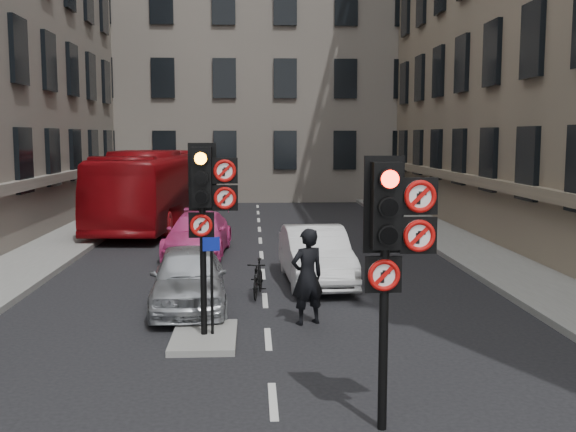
{
  "coord_description": "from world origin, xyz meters",
  "views": [
    {
      "loc": [
        -0.28,
        -7.36,
        3.83
      ],
      "look_at": [
        0.26,
        2.88,
        2.6
      ],
      "focal_mm": 42.0,
      "sensor_mm": 36.0,
      "label": 1
    }
  ],
  "objects": [
    {
      "name": "car_pink",
      "position": [
        -2.03,
        14.26,
        0.66
      ],
      "size": [
        2.15,
        4.69,
        1.33
      ],
      "primitive_type": "imported",
      "rotation": [
        0.0,
        0.0,
        -0.06
      ],
      "color": "#E14291",
      "rests_on": "ground"
    },
    {
      "name": "centre_island",
      "position": [
        -1.2,
        5.0,
        0.06
      ],
      "size": [
        1.2,
        2.0,
        0.12
      ],
      "primitive_type": "cube",
      "color": "gray",
      "rests_on": "ground"
    },
    {
      "name": "motorcycle",
      "position": [
        -0.16,
        8.43,
        0.44
      ],
      "size": [
        0.61,
        1.51,
        0.88
      ],
      "primitive_type": "imported",
      "rotation": [
        0.0,
        0.0,
        -0.14
      ],
      "color": "black",
      "rests_on": "ground"
    },
    {
      "name": "pavement_right",
      "position": [
        7.2,
        12.0,
        0.08
      ],
      "size": [
        3.0,
        50.0,
        0.16
      ],
      "primitive_type": "cube",
      "color": "gray",
      "rests_on": "ground"
    },
    {
      "name": "car_white",
      "position": [
        1.36,
        9.86,
        0.73
      ],
      "size": [
        1.78,
        4.49,
        1.45
      ],
      "primitive_type": "imported",
      "rotation": [
        0.0,
        0.0,
        0.05
      ],
      "color": "silver",
      "rests_on": "ground"
    },
    {
      "name": "pavement_left",
      "position": [
        -7.2,
        12.0,
        0.08
      ],
      "size": [
        3.0,
        50.0,
        0.16
      ],
      "primitive_type": "cube",
      "color": "gray",
      "rests_on": "ground"
    },
    {
      "name": "car_silver",
      "position": [
        -1.71,
        7.42,
        0.69
      ],
      "size": [
        1.91,
        4.17,
        1.39
      ],
      "primitive_type": "imported",
      "rotation": [
        0.0,
        0.0,
        0.07
      ],
      "color": "#B2B6BB",
      "rests_on": "ground"
    },
    {
      "name": "signal_near",
      "position": [
        1.49,
        0.99,
        2.58
      ],
      "size": [
        0.91,
        0.4,
        3.58
      ],
      "color": "black",
      "rests_on": "ground"
    },
    {
      "name": "info_sign",
      "position": [
        -1.04,
        4.98,
        1.31
      ],
      "size": [
        0.32,
        0.12,
        1.84
      ],
      "rotation": [
        0.0,
        0.0,
        0.19
      ],
      "color": "black",
      "rests_on": "centre_island"
    },
    {
      "name": "signal_far",
      "position": [
        -1.11,
        4.99,
        2.7
      ],
      "size": [
        0.91,
        0.4,
        3.58
      ],
      "color": "black",
      "rests_on": "centre_island"
    },
    {
      "name": "motorcyclist",
      "position": [
        0.82,
        6.0,
        0.99
      ],
      "size": [
        0.85,
        0.73,
        1.97
      ],
      "primitive_type": "imported",
      "rotation": [
        0.0,
        0.0,
        3.57
      ],
      "color": "black",
      "rests_on": "ground"
    },
    {
      "name": "bus_red",
      "position": [
        -4.5,
        21.23,
        1.61
      ],
      "size": [
        3.55,
        11.71,
        3.21
      ],
      "primitive_type": "imported",
      "rotation": [
        0.0,
        0.0,
        -0.07
      ],
      "color": "maroon",
      "rests_on": "ground"
    },
    {
      "name": "building_far",
      "position": [
        0.0,
        38.0,
        10.0
      ],
      "size": [
        30.0,
        14.0,
        20.0
      ],
      "primitive_type": "cube",
      "color": "slate",
      "rests_on": "ground"
    }
  ]
}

